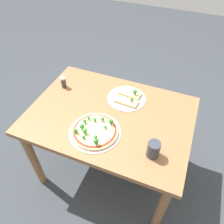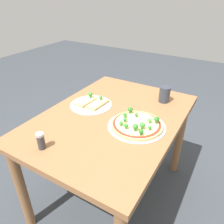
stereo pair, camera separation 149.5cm
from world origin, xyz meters
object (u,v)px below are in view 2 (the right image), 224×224
object	(u,v)px
dining_table	(112,129)
drinking_cup	(165,94)
condiment_shaker	(41,141)
pizza_tray_slice	(91,103)
pizza_tray_whole	(137,124)

from	to	relation	value
dining_table	drinking_cup	bearing A→B (deg)	148.96
dining_table	drinking_cup	distance (m)	0.44
drinking_cup	condiment_shaker	distance (m)	0.87
pizza_tray_slice	condiment_shaker	xyz separation A→B (m)	(0.51, 0.06, 0.03)
drinking_cup	pizza_tray_slice	bearing A→B (deg)	-54.61
pizza_tray_slice	condiment_shaker	world-z (taller)	condiment_shaker
pizza_tray_whole	pizza_tray_slice	world-z (taller)	same
dining_table	pizza_tray_whole	bearing A→B (deg)	81.47
pizza_tray_whole	drinking_cup	size ratio (longest dim) A/B	3.06
pizza_tray_whole	condiment_shaker	bearing A→B (deg)	-37.91
pizza_tray_whole	drinking_cup	xyz separation A→B (m)	(-0.38, 0.03, 0.04)
drinking_cup	condiment_shaker	xyz separation A→B (m)	(0.80, -0.35, -0.01)
drinking_cup	pizza_tray_whole	bearing A→B (deg)	-4.21
dining_table	pizza_tray_slice	xyz separation A→B (m)	(-0.06, -0.20, 0.11)
condiment_shaker	pizza_tray_whole	bearing A→B (deg)	142.09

